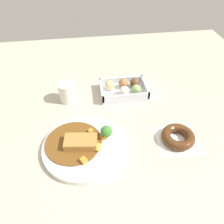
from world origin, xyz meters
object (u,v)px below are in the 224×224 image
object	(u,v)px
donut_box	(124,89)
coffee_mug	(67,92)
curry_plate	(84,145)
chocolate_ring_donut	(178,137)

from	to	relation	value
donut_box	coffee_mug	bearing A→B (deg)	3.14
curry_plate	chocolate_ring_donut	distance (m)	0.32
curry_plate	coffee_mug	distance (m)	0.27
coffee_mug	chocolate_ring_donut	bearing A→B (deg)	143.50
chocolate_ring_donut	coffee_mug	bearing A→B (deg)	-36.50
donut_box	chocolate_ring_donut	distance (m)	0.32
curry_plate	chocolate_ring_donut	xyz separation A→B (m)	(-0.32, 0.01, 0.00)
donut_box	chocolate_ring_donut	world-z (taller)	donut_box
curry_plate	chocolate_ring_donut	bearing A→B (deg)	178.01
donut_box	chocolate_ring_donut	size ratio (longest dim) A/B	1.32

